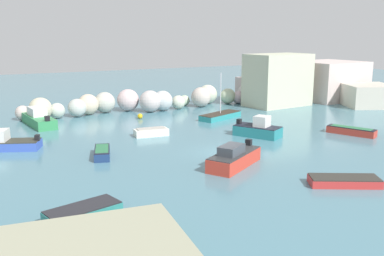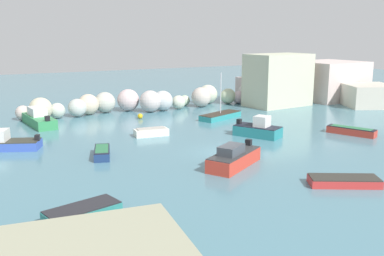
{
  "view_description": "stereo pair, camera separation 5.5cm",
  "coord_description": "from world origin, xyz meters",
  "px_view_note": "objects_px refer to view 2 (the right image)",
  "views": [
    {
      "loc": [
        -17.58,
        -28.39,
        9.28
      ],
      "look_at": [
        0.0,
        5.24,
        1.0
      ],
      "focal_mm": 40.67,
      "sensor_mm": 36.0,
      "label": 1
    },
    {
      "loc": [
        -17.53,
        -28.42,
        9.28
      ],
      "look_at": [
        0.0,
        5.24,
        1.0
      ],
      "focal_mm": 40.67,
      "sensor_mm": 36.0,
      "label": 2
    }
  ],
  "objects_px": {
    "moored_boat_6": "(2,142)",
    "moored_boat_8": "(151,132)",
    "moored_boat_4": "(102,152)",
    "moored_boat_9": "(351,131)",
    "moored_boat_3": "(83,213)",
    "stone_dock": "(93,251)",
    "moored_boat_2": "(39,119)",
    "moored_boat_7": "(234,158)",
    "moored_boat_0": "(261,104)",
    "moored_boat_11": "(258,129)",
    "channel_buoy": "(140,116)",
    "moored_boat_1": "(220,116)",
    "moored_boat_10": "(344,181)"
  },
  "relations": [
    {
      "from": "moored_boat_0",
      "to": "moored_boat_9",
      "type": "distance_m",
      "value": 17.13
    },
    {
      "from": "stone_dock",
      "to": "moored_boat_2",
      "type": "relative_size",
      "value": 1.16
    },
    {
      "from": "channel_buoy",
      "to": "moored_boat_7",
      "type": "height_order",
      "value": "moored_boat_7"
    },
    {
      "from": "moored_boat_1",
      "to": "moored_boat_2",
      "type": "distance_m",
      "value": 19.31
    },
    {
      "from": "moored_boat_2",
      "to": "moored_boat_9",
      "type": "bearing_deg",
      "value": -132.22
    },
    {
      "from": "moored_boat_8",
      "to": "channel_buoy",
      "type": "bearing_deg",
      "value": 82.3
    },
    {
      "from": "moored_boat_4",
      "to": "moored_boat_9",
      "type": "distance_m",
      "value": 23.07
    },
    {
      "from": "moored_boat_1",
      "to": "moored_boat_0",
      "type": "bearing_deg",
      "value": -174.13
    },
    {
      "from": "moored_boat_6",
      "to": "moored_boat_8",
      "type": "bearing_deg",
      "value": -162.5
    },
    {
      "from": "channel_buoy",
      "to": "moored_boat_2",
      "type": "bearing_deg",
      "value": 171.84
    },
    {
      "from": "moored_boat_0",
      "to": "moored_boat_8",
      "type": "xyz_separation_m",
      "value": [
        -18.97,
        -8.76,
        -0.01
      ]
    },
    {
      "from": "stone_dock",
      "to": "moored_boat_4",
      "type": "distance_m",
      "value": 15.78
    },
    {
      "from": "channel_buoy",
      "to": "moored_boat_8",
      "type": "height_order",
      "value": "moored_boat_8"
    },
    {
      "from": "stone_dock",
      "to": "moored_boat_2",
      "type": "height_order",
      "value": "moored_boat_2"
    },
    {
      "from": "moored_boat_0",
      "to": "moored_boat_6",
      "type": "xyz_separation_m",
      "value": [
        -31.6,
        -7.62,
        0.23
      ]
    },
    {
      "from": "stone_dock",
      "to": "moored_boat_0",
      "type": "height_order",
      "value": "stone_dock"
    },
    {
      "from": "moored_boat_4",
      "to": "channel_buoy",
      "type": "bearing_deg",
      "value": 165.36
    },
    {
      "from": "stone_dock",
      "to": "moored_boat_7",
      "type": "height_order",
      "value": "moored_boat_7"
    },
    {
      "from": "channel_buoy",
      "to": "moored_boat_6",
      "type": "height_order",
      "value": "moored_boat_6"
    },
    {
      "from": "channel_buoy",
      "to": "moored_boat_10",
      "type": "bearing_deg",
      "value": -82.41
    },
    {
      "from": "moored_boat_3",
      "to": "stone_dock",
      "type": "bearing_deg",
      "value": 67.94
    },
    {
      "from": "moored_boat_6",
      "to": "moored_boat_0",
      "type": "bearing_deg",
      "value": -143.79
    },
    {
      "from": "stone_dock",
      "to": "moored_boat_11",
      "type": "height_order",
      "value": "moored_boat_11"
    },
    {
      "from": "moored_boat_3",
      "to": "moored_boat_9",
      "type": "xyz_separation_m",
      "value": [
        26.93,
        7.37,
        0.01
      ]
    },
    {
      "from": "moored_boat_4",
      "to": "moored_boat_9",
      "type": "bearing_deg",
      "value": 98.53
    },
    {
      "from": "moored_boat_8",
      "to": "moored_boat_11",
      "type": "distance_m",
      "value": 9.86
    },
    {
      "from": "moored_boat_3",
      "to": "moored_boat_6",
      "type": "relative_size",
      "value": 0.69
    },
    {
      "from": "moored_boat_11",
      "to": "moored_boat_0",
      "type": "bearing_deg",
      "value": 113.75
    },
    {
      "from": "moored_boat_0",
      "to": "moored_boat_10",
      "type": "height_order",
      "value": "moored_boat_0"
    },
    {
      "from": "moored_boat_8",
      "to": "moored_boat_11",
      "type": "bearing_deg",
      "value": -22.55
    },
    {
      "from": "moored_boat_6",
      "to": "moored_boat_7",
      "type": "relative_size",
      "value": 1.09
    },
    {
      "from": "stone_dock",
      "to": "moored_boat_10",
      "type": "relative_size",
      "value": 1.71
    },
    {
      "from": "moored_boat_9",
      "to": "moored_boat_1",
      "type": "bearing_deg",
      "value": -174.25
    },
    {
      "from": "moored_boat_3",
      "to": "moored_boat_10",
      "type": "distance_m",
      "value": 15.9
    },
    {
      "from": "moored_boat_0",
      "to": "moored_boat_9",
      "type": "xyz_separation_m",
      "value": [
        -2.18,
        -16.99,
        0.0
      ]
    },
    {
      "from": "moored_boat_11",
      "to": "moored_boat_8",
      "type": "bearing_deg",
      "value": -147.67
    },
    {
      "from": "channel_buoy",
      "to": "moored_boat_6",
      "type": "relative_size",
      "value": 0.1
    },
    {
      "from": "moored_boat_0",
      "to": "moored_boat_2",
      "type": "bearing_deg",
      "value": -138.75
    },
    {
      "from": "moored_boat_1",
      "to": "channel_buoy",
      "type": "bearing_deg",
      "value": -48.91
    },
    {
      "from": "moored_boat_1",
      "to": "moored_boat_3",
      "type": "height_order",
      "value": "moored_boat_1"
    },
    {
      "from": "moored_boat_3",
      "to": "moored_boat_9",
      "type": "height_order",
      "value": "moored_boat_3"
    },
    {
      "from": "channel_buoy",
      "to": "moored_boat_8",
      "type": "distance_m",
      "value": 8.52
    },
    {
      "from": "moored_boat_2",
      "to": "moored_boat_4",
      "type": "relative_size",
      "value": 1.96
    },
    {
      "from": "moored_boat_6",
      "to": "moored_boat_10",
      "type": "distance_m",
      "value": 26.44
    },
    {
      "from": "moored_boat_0",
      "to": "moored_boat_11",
      "type": "height_order",
      "value": "moored_boat_11"
    },
    {
      "from": "channel_buoy",
      "to": "moored_boat_8",
      "type": "bearing_deg",
      "value": -103.98
    },
    {
      "from": "moored_boat_1",
      "to": "moored_boat_7",
      "type": "relative_size",
      "value": 1.07
    },
    {
      "from": "moored_boat_4",
      "to": "moored_boat_8",
      "type": "distance_m",
      "value": 7.7
    },
    {
      "from": "moored_boat_6",
      "to": "moored_boat_8",
      "type": "relative_size",
      "value": 1.82
    },
    {
      "from": "moored_boat_4",
      "to": "moored_boat_7",
      "type": "relative_size",
      "value": 0.63
    }
  ]
}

